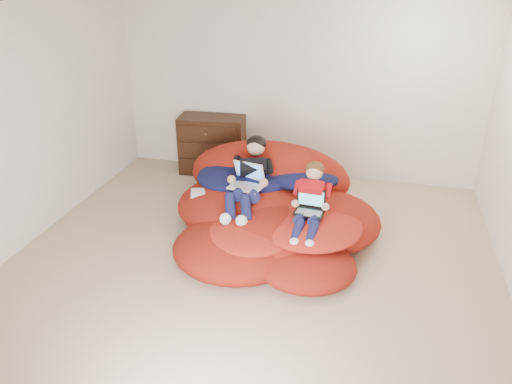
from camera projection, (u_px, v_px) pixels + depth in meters
name	position (u px, v px, depth m)	size (l,w,h in m)	color
room_shell	(251.00, 245.00, 5.07)	(5.10, 5.10, 2.77)	tan
dresser	(212.00, 145.00, 7.22)	(0.97, 0.57, 0.83)	black
beanbag_pile	(270.00, 210.00, 5.69)	(2.42, 2.40, 0.93)	maroon
cream_pillow	(244.00, 155.00, 6.26)	(0.47, 0.30, 0.30)	white
older_boy	(250.00, 174.00, 5.63)	(0.41, 1.16, 0.65)	black
younger_boy	(311.00, 199.00, 5.16)	(0.29, 0.87, 0.63)	red
laptop_white	(247.00, 180.00, 5.55)	(0.40, 0.41, 0.25)	silver
laptop_black	(310.00, 206.00, 5.15)	(0.32, 0.26, 0.23)	black
power_adapter	(198.00, 193.00, 5.73)	(0.16, 0.16, 0.06)	silver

